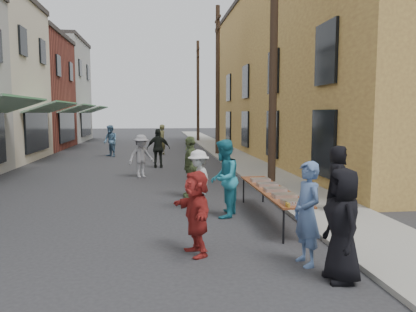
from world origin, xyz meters
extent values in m
plane|color=#28282B|center=(0.00, 0.00, 0.00)|extent=(120.00, 120.00, 0.00)
cube|color=gray|center=(5.00, 15.00, 0.05)|extent=(2.20, 60.00, 0.10)
cube|color=maroon|center=(-10.00, 21.00, 4.00)|extent=(8.00, 8.00, 8.00)
cube|color=gray|center=(-10.00, 29.00, 4.50)|extent=(8.00, 8.00, 9.00)
cube|color=#A17139|center=(11.10, 14.00, 5.00)|extent=(10.00, 28.00, 10.00)
cylinder|color=#2D2116|center=(4.30, 3.00, 4.50)|extent=(0.26, 0.26, 9.00)
cylinder|color=#2D2116|center=(4.30, 15.00, 4.50)|extent=(0.26, 0.26, 9.00)
cylinder|color=#2D2116|center=(4.30, 27.00, 4.50)|extent=(0.26, 0.26, 9.00)
cube|color=#5F2416|center=(3.36, -0.29, 0.73)|extent=(0.70, 4.00, 0.04)
cylinder|color=black|center=(3.07, -2.17, 0.35)|extent=(0.04, 0.04, 0.71)
cylinder|color=black|center=(3.65, -2.17, 0.35)|extent=(0.04, 0.04, 0.71)
cylinder|color=black|center=(3.07, 1.59, 0.35)|extent=(0.04, 0.04, 0.71)
cylinder|color=black|center=(3.65, 1.59, 0.35)|extent=(0.04, 0.04, 0.71)
cube|color=maroon|center=(3.36, -1.94, 0.79)|extent=(0.50, 0.33, 0.08)
cube|color=#B2B2B7|center=(3.36, -1.29, 0.79)|extent=(0.50, 0.33, 0.08)
cube|color=tan|center=(3.36, -0.59, 0.79)|extent=(0.50, 0.33, 0.08)
cube|color=#B2B2B7|center=(3.36, 0.11, 0.79)|extent=(0.50, 0.33, 0.08)
cube|color=tan|center=(3.36, 0.81, 0.79)|extent=(0.50, 0.33, 0.08)
cylinder|color=#A57F26|center=(3.14, -2.24, 0.79)|extent=(0.07, 0.07, 0.08)
cylinder|color=#A57F26|center=(3.14, -2.14, 0.79)|extent=(0.07, 0.07, 0.08)
cylinder|color=#A57F26|center=(3.14, -2.04, 0.79)|extent=(0.07, 0.07, 0.08)
cylinder|color=tan|center=(3.56, -2.19, 0.81)|extent=(0.08, 0.08, 0.12)
imported|color=black|center=(3.40, -4.02, 0.88)|extent=(0.58, 0.88, 1.77)
imported|color=#4E6896|center=(3.11, -3.29, 0.89)|extent=(0.52, 0.71, 1.79)
imported|color=teal|center=(2.23, 0.06, 0.97)|extent=(1.04, 1.15, 1.94)
imported|color=silver|center=(1.68, 0.86, 0.81)|extent=(0.86, 1.17, 1.62)
imported|color=#55673B|center=(1.60, 2.56, 0.95)|extent=(0.46, 1.11, 1.89)
imported|color=maroon|center=(1.29, -2.56, 0.78)|extent=(0.81, 1.52, 1.56)
imported|color=black|center=(5.17, -0.01, 0.94)|extent=(0.81, 0.96, 1.67)
imported|color=gray|center=(-0.05, 6.63, 0.86)|extent=(1.29, 1.12, 1.73)
imported|color=black|center=(0.65, 9.46, 0.93)|extent=(1.10, 0.48, 1.85)
imported|color=brown|center=(0.85, 15.54, 0.94)|extent=(0.76, 0.82, 1.88)
imported|color=teal|center=(-2.15, 14.70, 0.94)|extent=(1.13, 1.16, 1.89)
camera|label=1|loc=(0.60, -9.76, 2.59)|focal=35.00mm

